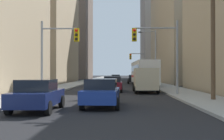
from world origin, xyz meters
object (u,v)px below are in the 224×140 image
Objects in this scene: traffic_signal_near_right at (157,45)px; sedan_navy at (38,95)px; cargo_van_beige at (145,79)px; sedan_maroon at (113,84)px; sedan_black at (133,79)px; traffic_signal_near_left at (58,46)px; sedan_blue at (101,93)px; sedan_green at (116,78)px; city_bus at (144,72)px; traffic_signal_far_right at (138,61)px.

sedan_navy is at bearing -128.51° from traffic_signal_near_right.
cargo_van_beige reaches higher than sedan_maroon.
traffic_signal_near_left reaches higher than sedan_black.
cargo_van_beige is 11.48m from sedan_blue.
sedan_blue is at bearing -60.26° from traffic_signal_near_left.
traffic_signal_near_left is (-7.34, -3.96, 2.72)m from cargo_van_beige.
sedan_black is at bearing 84.31° from sedan_blue.
sedan_blue is 1.01× the size of sedan_maroon.
cargo_van_beige is 1.25× the size of sedan_green.
traffic_signal_near_left is at bearing -151.66° from cargo_van_beige.
traffic_signal_near_left is at bearing -128.95° from sedan_maroon.
traffic_signal_near_right is (0.62, -3.96, 2.75)m from cargo_van_beige.
sedan_blue is (2.96, 1.68, 0.00)m from sedan_navy.
traffic_signal_near_left is at bearing -97.02° from sedan_green.
city_bus reaches higher than sedan_maroon.
sedan_navy is 0.71× the size of traffic_signal_near_right.
cargo_van_beige is 21.43m from sedan_black.
sedan_black is (-0.11, 21.42, -0.52)m from cargo_van_beige.
sedan_green is at bearing 85.86° from sedan_navy.
traffic_signal_far_right reaches higher than sedan_blue.
sedan_blue is 32.56m from sedan_black.
sedan_maroon is at bearing 51.05° from traffic_signal_near_left.
city_bus reaches higher than sedan_navy.
sedan_blue is (-3.34, -10.97, -0.52)m from cargo_van_beige.
traffic_signal_far_right reaches higher than sedan_black.
city_bus is 2.74× the size of sedan_black.
sedan_black is (-0.96, 9.82, -1.16)m from city_bus.
traffic_signal_near_right reaches higher than sedan_black.
traffic_signal_far_right is (1.07, 3.22, 3.23)m from sedan_black.
cargo_van_beige reaches higher than sedan_blue.
traffic_signal_far_right is at bearing 71.69° from sedan_black.
city_bus is at bearing -84.40° from sedan_black.
sedan_blue is 0.71× the size of traffic_signal_near_left.
cargo_van_beige is (-0.86, -11.61, -0.64)m from city_bus.
sedan_navy is 34.63m from sedan_black.
sedan_navy is at bearing -101.01° from traffic_signal_far_right.
city_bus is at bearing -90.46° from traffic_signal_far_right.
traffic_signal_far_right is at bearing 89.54° from city_bus.
sedan_green is (-3.27, 29.15, -0.52)m from cargo_van_beige.
traffic_signal_near_right is at bearing 0.00° from traffic_signal_near_left.
sedan_maroon is 7.22m from traffic_signal_near_right.
sedan_navy and sedan_maroon have the same top height.
traffic_signal_near_right is (7.96, 0.00, 0.03)m from traffic_signal_near_left.
sedan_black is (6.19, 34.08, 0.00)m from sedan_navy.
traffic_signal_near_left is at bearing -117.77° from city_bus.
sedan_maroon is (3.20, 13.94, 0.00)m from sedan_navy.
sedan_navy is at bearing -116.45° from cargo_van_beige.
sedan_maroon is 27.86m from sedan_green.
traffic_signal_near_left is (-7.24, -25.39, 3.24)m from sedan_black.
sedan_black is at bearing -108.31° from traffic_signal_far_right.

